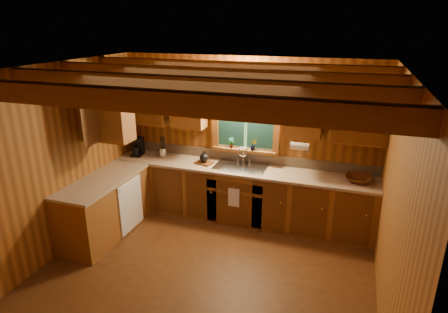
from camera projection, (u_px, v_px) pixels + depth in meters
room at (202, 182)px, 4.47m from camera, size 4.20×4.20×4.20m
ceiling_beams at (200, 80)px, 4.07m from camera, size 4.20×2.54×0.18m
base_cabinets at (205, 198)px, 6.06m from camera, size 4.20×2.22×0.86m
countertop at (205, 172)px, 5.91m from camera, size 4.20×2.24×0.04m
backsplash at (245, 157)px, 6.26m from camera, size 4.20×0.02×0.16m
dishwasher_panel at (131, 205)px, 5.82m from camera, size 0.02×0.60×0.80m
upper_cabinets at (202, 109)px, 5.73m from camera, size 4.19×1.77×0.78m
window at (246, 125)px, 6.06m from camera, size 1.12×0.08×1.00m
window_sill at (244, 150)px, 6.15m from camera, size 1.06×0.14×0.04m
wall_sconce at (244, 86)px, 5.74m from camera, size 0.45×0.21×0.17m
paper_towel_roll at (300, 146)px, 5.53m from camera, size 0.27×0.11×0.11m
dish_towel at (234, 198)px, 5.86m from camera, size 0.18×0.01×0.30m
sink at (240, 170)px, 6.05m from camera, size 0.82×0.48×0.43m
coffee_maker at (137, 147)px, 6.53m from camera, size 0.18×0.23×0.32m
utensil_crock at (163, 152)px, 6.47m from camera, size 0.13×0.13×0.36m
cutting_board at (204, 163)px, 6.19m from camera, size 0.32×0.26×0.03m
teakettle at (204, 158)px, 6.16m from camera, size 0.15×0.15×0.19m
wicker_basket at (359, 179)px, 5.46m from camera, size 0.40×0.40×0.09m
potted_plant_left at (231, 143)px, 6.17m from camera, size 0.11×0.09×0.18m
potted_plant_right at (253, 145)px, 6.04m from camera, size 0.12×0.10×0.19m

